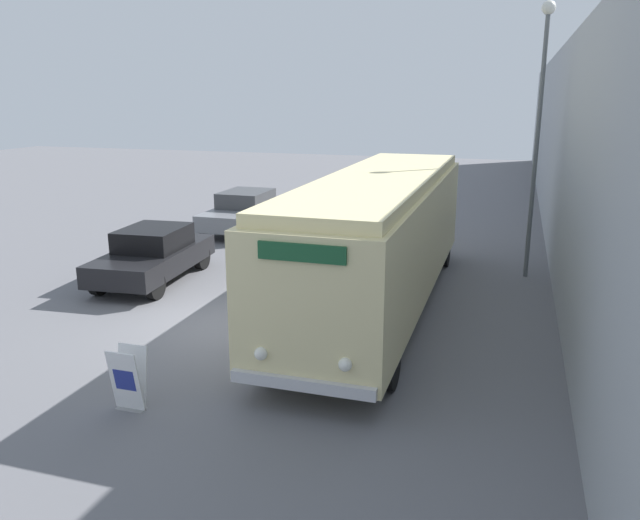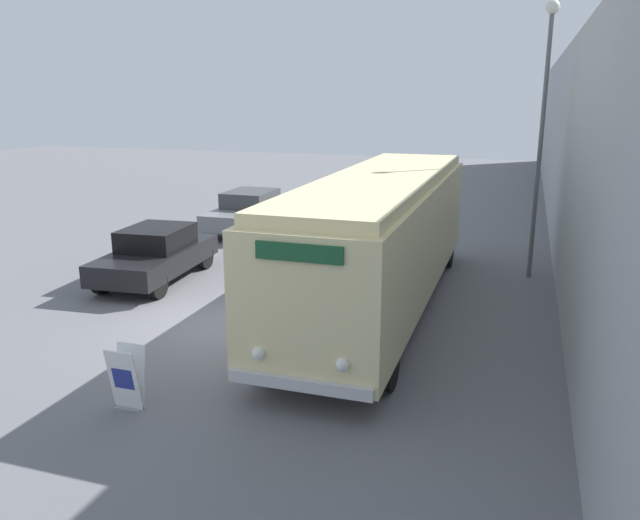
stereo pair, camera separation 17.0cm
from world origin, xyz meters
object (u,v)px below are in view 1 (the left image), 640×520
streetlamp (540,108)px  parked_car_near (153,254)px  parked_car_mid (245,211)px  sign_board (129,380)px  vintage_bus (379,234)px

streetlamp → parked_car_near: bearing=-160.1°
parked_car_near → parked_car_mid: parked_car_mid is taller
sign_board → parked_car_near: 7.49m
vintage_bus → streetlamp: 5.94m
vintage_bus → parked_car_near: size_ratio=2.58×
vintage_bus → parked_car_mid: vintage_bus is taller
vintage_bus → streetlamp: streetlamp is taller
parked_car_near → parked_car_mid: size_ratio=0.96×
vintage_bus → parked_car_mid: size_ratio=2.47×
streetlamp → parked_car_mid: size_ratio=1.59×
parked_car_near → parked_car_mid: (-0.25, 6.82, 0.02)m
vintage_bus → sign_board: 6.99m
parked_car_near → streetlamp: bearing=15.6°
sign_board → parked_car_mid: parked_car_mid is taller
parked_car_near → vintage_bus: bearing=-6.9°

